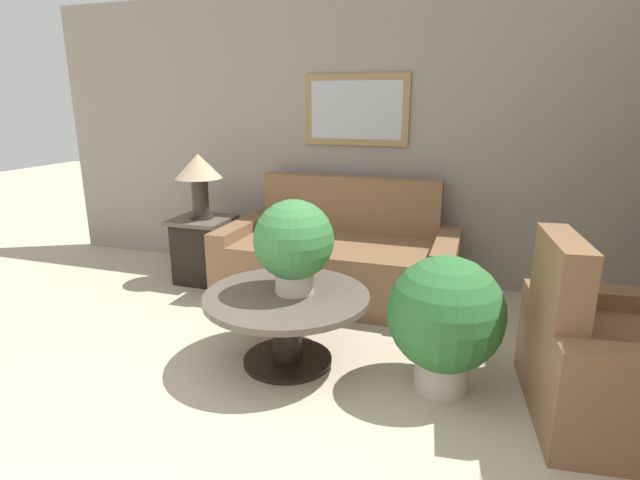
# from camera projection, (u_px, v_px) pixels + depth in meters

# --- Properties ---
(wall_back) EXTENTS (6.74, 0.09, 2.60)m
(wall_back) POSITION_uv_depth(u_px,v_px,m) (373.00, 140.00, 4.55)
(wall_back) COLOR gray
(wall_back) RESTS_ON ground_plane
(couch_main) EXTENTS (1.99, 0.97, 0.99)m
(couch_main) POSITION_uv_depth(u_px,v_px,m) (339.00, 260.00, 4.33)
(couch_main) COLOR brown
(couch_main) RESTS_ON ground_plane
(armchair) EXTENTS (1.00, 1.07, 0.99)m
(armchair) POSITION_uv_depth(u_px,v_px,m) (617.00, 365.00, 2.61)
(armchair) COLOR brown
(armchair) RESTS_ON ground_plane
(coffee_table) EXTENTS (1.05, 1.05, 0.48)m
(coffee_table) POSITION_uv_depth(u_px,v_px,m) (287.00, 313.00, 3.18)
(coffee_table) COLOR black
(coffee_table) RESTS_ON ground_plane
(side_table) EXTENTS (0.51, 0.51, 0.61)m
(side_table) POSITION_uv_depth(u_px,v_px,m) (204.00, 249.00, 4.66)
(side_table) COLOR black
(side_table) RESTS_ON ground_plane
(table_lamp) EXTENTS (0.42, 0.42, 0.59)m
(table_lamp) POSITION_uv_depth(u_px,v_px,m) (199.00, 172.00, 4.47)
(table_lamp) COLOR #2D2823
(table_lamp) RESTS_ON side_table
(potted_plant_on_table) EXTENTS (0.50, 0.50, 0.59)m
(potted_plant_on_table) POSITION_uv_depth(u_px,v_px,m) (294.00, 243.00, 3.08)
(potted_plant_on_table) COLOR beige
(potted_plant_on_table) RESTS_ON coffee_table
(potted_plant_floor) EXTENTS (0.67, 0.67, 0.81)m
(potted_plant_floor) POSITION_uv_depth(u_px,v_px,m) (445.00, 318.00, 2.85)
(potted_plant_floor) COLOR beige
(potted_plant_floor) RESTS_ON ground_plane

